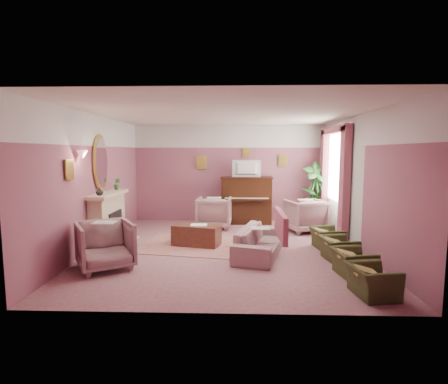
{
  "coord_description": "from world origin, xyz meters",
  "views": [
    {
      "loc": [
        0.19,
        -7.2,
        2.03
      ],
      "look_at": [
        -0.06,
        0.4,
        1.15
      ],
      "focal_mm": 28.0,
      "sensor_mm": 36.0,
      "label": 1
    }
  ],
  "objects_px": {
    "olive_chair_a": "(372,276)",
    "olive_chair_b": "(353,258)",
    "television": "(247,167)",
    "sofa": "(260,236)",
    "piano": "(246,200)",
    "olive_chair_d": "(327,235)",
    "floral_armchair_right": "(305,214)",
    "floral_armchair_front": "(105,243)",
    "floral_armchair_left": "(214,211)",
    "side_table": "(313,211)",
    "olive_chair_c": "(338,245)",
    "coffee_table": "(197,235)"
  },
  "relations": [
    {
      "from": "olive_chair_a",
      "to": "olive_chair_b",
      "type": "height_order",
      "value": "same"
    },
    {
      "from": "television",
      "to": "sofa",
      "type": "xyz_separation_m",
      "value": [
        0.18,
        -3.05,
        -1.22
      ]
    },
    {
      "from": "piano",
      "to": "olive_chair_d",
      "type": "distance_m",
      "value": 3.09
    },
    {
      "from": "floral_armchair_right",
      "to": "sofa",
      "type": "bearing_deg",
      "value": -122.08
    },
    {
      "from": "floral_armchair_right",
      "to": "olive_chair_a",
      "type": "height_order",
      "value": "floral_armchair_right"
    },
    {
      "from": "sofa",
      "to": "floral_armchair_right",
      "type": "bearing_deg",
      "value": 57.92
    },
    {
      "from": "piano",
      "to": "floral_armchair_front",
      "type": "xyz_separation_m",
      "value": [
        -2.57,
        -4.03,
        -0.19
      ]
    },
    {
      "from": "floral_armchair_left",
      "to": "olive_chair_d",
      "type": "distance_m",
      "value": 3.15
    },
    {
      "from": "television",
      "to": "olive_chair_b",
      "type": "xyz_separation_m",
      "value": [
        1.62,
        -4.19,
        -1.31
      ]
    },
    {
      "from": "piano",
      "to": "side_table",
      "type": "height_order",
      "value": "piano"
    },
    {
      "from": "olive_chair_b",
      "to": "olive_chair_d",
      "type": "bearing_deg",
      "value": 90.0
    },
    {
      "from": "floral_armchair_front",
      "to": "olive_chair_b",
      "type": "height_order",
      "value": "floral_armchair_front"
    },
    {
      "from": "piano",
      "to": "olive_chair_a",
      "type": "relative_size",
      "value": 2.1
    },
    {
      "from": "television",
      "to": "olive_chair_b",
      "type": "relative_size",
      "value": 1.2
    },
    {
      "from": "olive_chair_b",
      "to": "olive_chair_d",
      "type": "distance_m",
      "value": 1.64
    },
    {
      "from": "olive_chair_d",
      "to": "olive_chair_b",
      "type": "bearing_deg",
      "value": -90.0
    },
    {
      "from": "olive_chair_b",
      "to": "olive_chair_d",
      "type": "height_order",
      "value": "same"
    },
    {
      "from": "floral_armchair_front",
      "to": "olive_chair_c",
      "type": "bearing_deg",
      "value": 8.21
    },
    {
      "from": "floral_armchair_right",
      "to": "olive_chair_b",
      "type": "xyz_separation_m",
      "value": [
        0.15,
        -3.2,
        -0.17
      ]
    },
    {
      "from": "floral_armchair_right",
      "to": "olive_chair_c",
      "type": "bearing_deg",
      "value": -86.4
    },
    {
      "from": "olive_chair_c",
      "to": "floral_armchair_left",
      "type": "bearing_deg",
      "value": 132.63
    },
    {
      "from": "floral_armchair_right",
      "to": "olive_chair_c",
      "type": "distance_m",
      "value": 2.39
    },
    {
      "from": "floral_armchair_left",
      "to": "olive_chair_a",
      "type": "bearing_deg",
      "value": -60.14
    },
    {
      "from": "coffee_table",
      "to": "floral_armchair_right",
      "type": "height_order",
      "value": "floral_armchair_right"
    },
    {
      "from": "floral_armchair_left",
      "to": "olive_chair_b",
      "type": "distance_m",
      "value": 4.34
    },
    {
      "from": "piano",
      "to": "side_table",
      "type": "xyz_separation_m",
      "value": [
        1.89,
        -0.04,
        -0.3
      ]
    },
    {
      "from": "television",
      "to": "olive_chair_c",
      "type": "relative_size",
      "value": 1.2
    },
    {
      "from": "television",
      "to": "side_table",
      "type": "distance_m",
      "value": 2.27
    },
    {
      "from": "floral_armchair_left",
      "to": "olive_chair_c",
      "type": "bearing_deg",
      "value": -47.37
    },
    {
      "from": "side_table",
      "to": "floral_armchair_left",
      "type": "bearing_deg",
      "value": -166.47
    },
    {
      "from": "olive_chair_a",
      "to": "olive_chair_d",
      "type": "height_order",
      "value": "same"
    },
    {
      "from": "piano",
      "to": "olive_chair_c",
      "type": "relative_size",
      "value": 2.1
    },
    {
      "from": "television",
      "to": "olive_chair_a",
      "type": "distance_m",
      "value": 5.43
    },
    {
      "from": "olive_chair_c",
      "to": "side_table",
      "type": "xyz_separation_m",
      "value": [
        0.27,
        3.38,
        0.06
      ]
    },
    {
      "from": "sofa",
      "to": "olive_chair_d",
      "type": "bearing_deg",
      "value": 19.13
    },
    {
      "from": "sofa",
      "to": "olive_chair_b",
      "type": "bearing_deg",
      "value": -38.46
    },
    {
      "from": "piano",
      "to": "olive_chair_b",
      "type": "distance_m",
      "value": 4.56
    },
    {
      "from": "piano",
      "to": "floral_armchair_left",
      "type": "bearing_deg",
      "value": -141.27
    },
    {
      "from": "television",
      "to": "side_table",
      "type": "relative_size",
      "value": 1.14
    },
    {
      "from": "coffee_table",
      "to": "floral_armchair_left",
      "type": "xyz_separation_m",
      "value": [
        0.27,
        1.76,
        0.23
      ]
    },
    {
      "from": "piano",
      "to": "floral_armchair_right",
      "type": "relative_size",
      "value": 1.52
    },
    {
      "from": "sofa",
      "to": "floral_armchair_front",
      "type": "xyz_separation_m",
      "value": [
        -2.76,
        -0.93,
        0.08
      ]
    },
    {
      "from": "coffee_table",
      "to": "side_table",
      "type": "bearing_deg",
      "value": 38.66
    },
    {
      "from": "olive_chair_b",
      "to": "olive_chair_c",
      "type": "height_order",
      "value": "same"
    },
    {
      "from": "television",
      "to": "floral_armchair_front",
      "type": "distance_m",
      "value": 4.87
    },
    {
      "from": "sofa",
      "to": "floral_armchair_right",
      "type": "distance_m",
      "value": 2.43
    },
    {
      "from": "coffee_table",
      "to": "olive_chair_b",
      "type": "distance_m",
      "value": 3.29
    },
    {
      "from": "sofa",
      "to": "olive_chair_a",
      "type": "distance_m",
      "value": 2.43
    },
    {
      "from": "sofa",
      "to": "olive_chair_a",
      "type": "xyz_separation_m",
      "value": [
        1.44,
        -1.96,
        -0.09
      ]
    },
    {
      "from": "television",
      "to": "sofa",
      "type": "bearing_deg",
      "value": -86.56
    }
  ]
}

